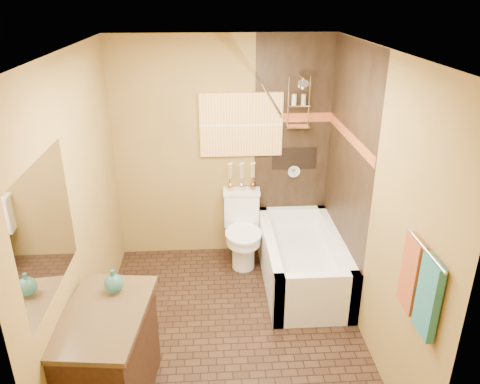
{
  "coord_description": "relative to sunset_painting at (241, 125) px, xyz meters",
  "views": [
    {
      "loc": [
        -0.13,
        -3.44,
        2.9
      ],
      "look_at": [
        0.12,
        0.4,
        1.22
      ],
      "focal_mm": 35.0,
      "sensor_mm": 36.0,
      "label": 1
    }
  ],
  "objects": [
    {
      "name": "wall_right",
      "position": [
        1.0,
        -1.48,
        -0.3
      ],
      "size": [
        0.02,
        3.0,
        2.5
      ],
      "primitive_type": "cube",
      "color": "olive",
      "rests_on": "floor"
    },
    {
      "name": "curtain_rod",
      "position": [
        0.2,
        -0.73,
        0.47
      ],
      "size": [
        0.03,
        1.55,
        0.03
      ],
      "primitive_type": "cylinder",
      "rotation": [
        1.57,
        0.0,
        0.0
      ],
      "color": "silver",
      "rests_on": "wall_back"
    },
    {
      "name": "bud_vases",
      "position": [
        -0.0,
        -0.09,
        -0.56
      ],
      "size": [
        0.32,
        0.07,
        0.32
      ],
      "color": "gold",
      "rests_on": "toilet"
    },
    {
      "name": "wall_front",
      "position": [
        -0.2,
        -2.98,
        -0.3
      ],
      "size": [
        2.4,
        0.02,
        2.5
      ],
      "primitive_type": "cube",
      "color": "olive",
      "rests_on": "floor"
    },
    {
      "name": "shower_fixtures",
      "position": [
        0.6,
        -0.1,
        0.12
      ],
      "size": [
        0.24,
        0.33,
        1.16
      ],
      "color": "silver",
      "rests_on": "floor"
    },
    {
      "name": "alcove_tile_right",
      "position": [
        0.99,
        -0.73,
        -0.3
      ],
      "size": [
        0.01,
        1.5,
        2.5
      ],
      "primitive_type": "cube",
      "color": "black",
      "rests_on": "wall_right"
    },
    {
      "name": "mosaic_band_back",
      "position": [
        0.57,
        0.0,
        0.07
      ],
      "size": [
        0.85,
        0.01,
        0.1
      ],
      "primitive_type": "cube",
      "color": "maroon",
      "rests_on": "alcove_tile_back"
    },
    {
      "name": "towel_bar",
      "position": [
        0.95,
        -2.53,
        -0.1
      ],
      "size": [
        0.02,
        0.55,
        0.02
      ],
      "primitive_type": "cylinder",
      "rotation": [
        1.57,
        0.0,
        0.0
      ],
      "color": "silver",
      "rests_on": "wall_right"
    },
    {
      "name": "toilet",
      "position": [
        0.0,
        -0.27,
        -1.14
      ],
      "size": [
        0.42,
        0.62,
        0.82
      ],
      "rotation": [
        0.0,
        0.0,
        -0.04
      ],
      "color": "white",
      "rests_on": "floor"
    },
    {
      "name": "teal_bottle",
      "position": [
        -1.07,
        -1.97,
        -0.63
      ],
      "size": [
        0.19,
        0.19,
        0.23
      ],
      "primitive_type": null,
      "rotation": [
        0.0,
        0.0,
        0.36
      ],
      "color": "#236960",
      "rests_on": "vanity"
    },
    {
      "name": "towel_teal",
      "position": [
        0.96,
        -2.66,
        -0.37
      ],
      "size": [
        0.05,
        0.22,
        0.52
      ],
      "primitive_type": "cube",
      "color": "#20666B",
      "rests_on": "towel_bar"
    },
    {
      "name": "ceiling",
      "position": [
        -0.2,
        -1.48,
        0.95
      ],
      "size": [
        3.0,
        3.0,
        0.0
      ],
      "primitive_type": "plane",
      "color": "silver",
      "rests_on": "wall_back"
    },
    {
      "name": "alcove_tile_back",
      "position": [
        0.57,
        0.01,
        -0.3
      ],
      "size": [
        0.85,
        0.01,
        2.5
      ],
      "primitive_type": "cube",
      "color": "black",
      "rests_on": "wall_back"
    },
    {
      "name": "towel_rust",
      "position": [
        0.96,
        -2.4,
        -0.37
      ],
      "size": [
        0.05,
        0.22,
        0.52
      ],
      "primitive_type": "cube",
      "color": "#97371B",
      "rests_on": "towel_bar"
    },
    {
      "name": "bathtub",
      "position": [
        0.6,
        -0.73,
        -1.33
      ],
      "size": [
        0.8,
        1.5,
        0.55
      ],
      "color": "white",
      "rests_on": "floor"
    },
    {
      "name": "sunset_painting",
      "position": [
        0.0,
        0.0,
        0.0
      ],
      "size": [
        0.9,
        0.04,
        0.7
      ],
      "primitive_type": "cube",
      "color": "gold",
      "rests_on": "wall_back"
    },
    {
      "name": "floor",
      "position": [
        -0.2,
        -1.48,
        -1.55
      ],
      "size": [
        3.0,
        3.0,
        0.0
      ],
      "primitive_type": "plane",
      "color": "black",
      "rests_on": "ground"
    },
    {
      "name": "wall_left",
      "position": [
        -1.4,
        -1.48,
        -0.3
      ],
      "size": [
        0.02,
        3.0,
        2.5
      ],
      "primitive_type": "cube",
      "color": "olive",
      "rests_on": "floor"
    },
    {
      "name": "vanity",
      "position": [
        -1.12,
        -2.22,
        -1.13
      ],
      "size": [
        0.68,
        1.0,
        0.83
      ],
      "rotation": [
        0.0,
        0.0,
        -0.11
      ],
      "color": "black",
      "rests_on": "floor"
    },
    {
      "name": "wall_back",
      "position": [
        -0.2,
        0.02,
        -0.3
      ],
      "size": [
        2.4,
        0.02,
        2.5
      ],
      "primitive_type": "cube",
      "color": "olive",
      "rests_on": "floor"
    },
    {
      "name": "vanity_mirror",
      "position": [
        -1.39,
        -2.22,
        -0.05
      ],
      "size": [
        0.01,
        1.0,
        0.9
      ],
      "primitive_type": "cube",
      "color": "white",
      "rests_on": "wall_left"
    },
    {
      "name": "mosaic_band_right",
      "position": [
        0.98,
        -0.73,
        0.07
      ],
      "size": [
        0.01,
        1.5,
        0.1
      ],
      "primitive_type": "cube",
      "color": "maroon",
      "rests_on": "alcove_tile_right"
    },
    {
      "name": "alcove_niche",
      "position": [
        0.6,
        0.01,
        -0.4
      ],
      "size": [
        0.5,
        0.01,
        0.25
      ],
      "primitive_type": "cube",
      "color": "black",
      "rests_on": "alcove_tile_back"
    }
  ]
}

